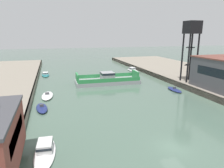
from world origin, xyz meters
TOP-DOWN VIEW (x-y plane):
  - ground_plane at (0.00, 0.00)m, footprint 400.00×400.00m
  - chain_ferry at (1.31, 36.46)m, footprint 18.85×7.63m
  - moored_boat_near_left at (-16.65, 19.20)m, footprint 2.66×6.15m
  - moored_boat_near_right at (15.74, 23.65)m, footprint 2.26×6.04m
  - moored_boat_mid_left at (-15.68, 27.41)m, footprint 2.97×7.25m
  - moored_boat_mid_right at (16.48, 53.72)m, footprint 2.96×8.51m
  - moored_boat_far_left at (-15.76, 3.37)m, footprint 3.07×7.77m
  - moored_boat_far_right at (-16.53, 54.12)m, footprint 2.79×7.40m
  - crane_tower at (22.07, 27.00)m, footprint 3.59×3.59m
  - bollard_left_mid at (-19.52, 1.73)m, footprint 0.32×0.32m
  - bollard_left_aft at (-19.52, 6.06)m, footprint 0.32×0.32m

SIDE VIEW (x-z plane):
  - ground_plane at x=0.00m, z-range 0.00..0.00m
  - moored_boat_near_right at x=15.74m, z-range -0.24..0.80m
  - moored_boat_near_left at x=-16.65m, z-range -0.24..0.85m
  - moored_boat_mid_left at x=-15.68m, z-range -0.24..0.86m
  - moored_boat_far_right at x=-16.53m, z-range -0.14..0.96m
  - moored_boat_mid_right at x=16.48m, z-range -0.18..1.18m
  - moored_boat_far_left at x=-15.76m, z-range -0.17..1.23m
  - chain_ferry at x=1.31m, z-range -0.63..2.71m
  - bollard_left_mid at x=-19.52m, z-range 1.44..2.15m
  - bollard_left_aft at x=-19.52m, z-range 1.44..2.15m
  - crane_tower at x=22.07m, z-range 6.26..22.47m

